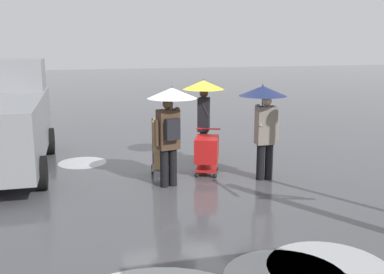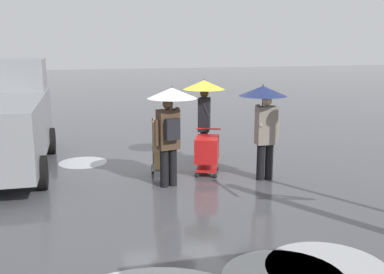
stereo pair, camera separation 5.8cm
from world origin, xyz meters
TOP-DOWN VIEW (x-y plane):
  - ground_plane at (0.00, 0.00)m, footprint 90.00×90.00m
  - slush_patch_near_cluster at (-0.81, 5.03)m, footprint 1.70×1.70m
  - slush_patch_far_side at (2.12, -1.61)m, footprint 1.23×1.23m
  - cargo_van_parked_right at (3.95, -1.56)m, footprint 2.36×5.42m
  - shopping_cart_vendor at (-0.63, 0.24)m, footprint 0.83×0.97m
  - hand_dolly_boxes at (0.41, 0.15)m, footprint 0.65×0.80m
  - pedestrian_pink_side at (-0.88, -0.79)m, footprint 1.04×1.04m
  - pedestrian_black_side at (0.39, 0.88)m, footprint 1.04×1.04m
  - pedestrian_white_side at (-1.69, 1.02)m, footprint 1.04×1.04m

SIDE VIEW (x-z plane):
  - ground_plane at x=0.00m, z-range 0.00..0.00m
  - slush_patch_near_cluster at x=-0.81m, z-range 0.00..0.01m
  - slush_patch_far_side at x=2.12m, z-range 0.00..0.01m
  - shopping_cart_vendor at x=-0.63m, z-range 0.06..1.08m
  - hand_dolly_boxes at x=0.41m, z-range 0.13..1.44m
  - cargo_van_parked_right at x=3.95m, z-range -0.12..2.48m
  - pedestrian_black_side at x=0.39m, z-range 0.50..2.64m
  - pedestrian_pink_side at x=-0.88m, z-range 0.51..2.66m
  - pedestrian_white_side at x=-1.69m, z-range 0.51..2.66m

